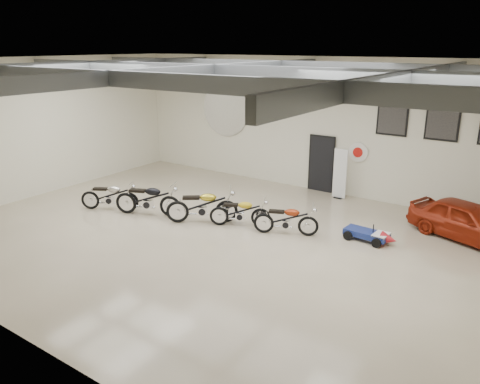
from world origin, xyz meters
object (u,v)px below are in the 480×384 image
Objects in this scene: motorcycle_gold at (202,205)px; go_kart at (371,233)px; motorcycle_yellow at (240,211)px; motorcycle_silver at (109,195)px; vintage_car at (468,221)px; motorcycle_red at (286,219)px; banner_stand at (340,174)px; motorcycle_black at (148,198)px.

motorcycle_gold is 1.44× the size of go_kart.
go_kart is (3.78, 1.12, -0.20)m from motorcycle_yellow.
motorcycle_silver is 0.59× the size of vintage_car.
vintage_car is (2.21, 1.71, 0.29)m from go_kart.
motorcycle_silver is 4.68m from motorcycle_yellow.
banner_stand is at bearing 67.07° from motorcycle_red.
vintage_car is at bearing 0.36° from motorcycle_black.
vintage_car is (5.99, 2.82, 0.09)m from motorcycle_yellow.
motorcycle_gold is 1.24m from motorcycle_yellow.
go_kart is (2.34, -3.21, -0.65)m from banner_stand.
banner_stand is 0.84× the size of motorcycle_gold.
motorcycle_yellow is (1.17, 0.41, -0.09)m from motorcycle_gold.
motorcycle_silver reaches higher than motorcycle_red.
vintage_car is at bearing 41.49° from go_kart.
motorcycle_silver is 3.45m from motorcycle_gold.
motorcycle_silver is 11.26m from vintage_car.
motorcycle_black is 4.69m from motorcycle_red.
motorcycle_black is at bearing 167.65° from motorcycle_yellow.
go_kart is at bearing -53.28° from banner_stand.
motorcycle_red is (1.51, 0.21, 0.01)m from motorcycle_yellow.
motorcycle_silver is 1.28× the size of go_kart.
banner_stand is at bearing 27.33° from motorcycle_black.
motorcycle_black is 1.20× the size of motorcycle_yellow.
motorcycle_yellow is 3.95m from go_kart.
go_kart is at bearing 147.25° from vintage_car.
motorcycle_black is 1.00× the size of motorcycle_gold.
motorcycle_yellow is 6.62m from vintage_car.
motorcycle_silver is at bearing 130.90° from vintage_car.
motorcycle_black is 7.13m from go_kart.
vintage_car is (4.55, -1.50, -0.36)m from banner_stand.
motorcycle_black reaches higher than vintage_car.
banner_stand reaches higher than vintage_car.
motorcycle_yellow is 1.52m from motorcycle_red.
motorcycle_gold is at bearing -159.02° from go_kart.
motorcycle_gold is at bearing -118.22° from banner_stand.
motorcycle_silver is 0.89× the size of motorcycle_black.
motorcycle_gold is (3.34, 0.86, 0.06)m from motorcycle_silver.
motorcycle_black is 1.95m from motorcycle_gold.
vintage_car reaches higher than motorcycle_red.
motorcycle_gold reaches higher than go_kart.
vintage_car is at bearing -17.64° from banner_stand.
motorcycle_black reaches higher than motorcycle_yellow.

